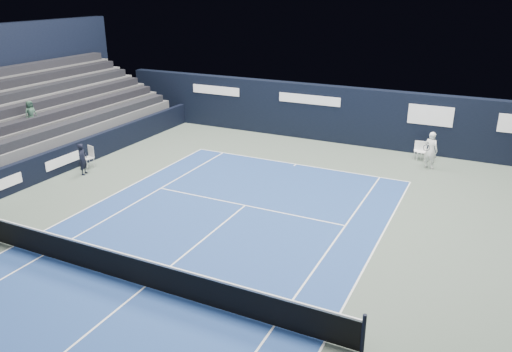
{
  "coord_description": "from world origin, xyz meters",
  "views": [
    {
      "loc": [
        8.34,
        -9.74,
        8.2
      ],
      "look_at": [
        0.42,
        6.51,
        1.3
      ],
      "focal_mm": 35.0,
      "sensor_mm": 36.0,
      "label": 1
    }
  ],
  "objects_px": {
    "tennis_net": "(144,272)",
    "tennis_player": "(431,150)",
    "folding_chair_back_b": "(418,149)",
    "line_judge_chair": "(89,155)",
    "folding_chair_back_a": "(422,148)"
  },
  "relations": [
    {
      "from": "tennis_player",
      "to": "folding_chair_back_b",
      "type": "bearing_deg",
      "value": 120.0
    },
    {
      "from": "line_judge_chair",
      "to": "tennis_net",
      "type": "relative_size",
      "value": 0.08
    },
    {
      "from": "line_judge_chair",
      "to": "folding_chair_back_a",
      "type": "bearing_deg",
      "value": 44.98
    },
    {
      "from": "line_judge_chair",
      "to": "tennis_player",
      "type": "bearing_deg",
      "value": 40.58
    },
    {
      "from": "line_judge_chair",
      "to": "tennis_net",
      "type": "height_order",
      "value": "tennis_net"
    },
    {
      "from": "folding_chair_back_b",
      "to": "tennis_player",
      "type": "bearing_deg",
      "value": -68.51
    },
    {
      "from": "folding_chair_back_b",
      "to": "tennis_net",
      "type": "distance_m",
      "value": 16.32
    },
    {
      "from": "tennis_net",
      "to": "tennis_player",
      "type": "height_order",
      "value": "tennis_player"
    },
    {
      "from": "folding_chair_back_a",
      "to": "folding_chair_back_b",
      "type": "xyz_separation_m",
      "value": [
        -0.21,
        0.12,
        -0.12
      ]
    },
    {
      "from": "line_judge_chair",
      "to": "tennis_player",
      "type": "distance_m",
      "value": 16.34
    },
    {
      "from": "folding_chair_back_a",
      "to": "tennis_player",
      "type": "bearing_deg",
      "value": -66.25
    },
    {
      "from": "folding_chair_back_a",
      "to": "folding_chair_back_b",
      "type": "relative_size",
      "value": 1.05
    },
    {
      "from": "folding_chair_back_a",
      "to": "tennis_player",
      "type": "height_order",
      "value": "tennis_player"
    },
    {
      "from": "tennis_player",
      "to": "folding_chair_back_a",
      "type": "bearing_deg",
      "value": 114.62
    },
    {
      "from": "folding_chair_back_b",
      "to": "tennis_player",
      "type": "height_order",
      "value": "tennis_player"
    }
  ]
}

